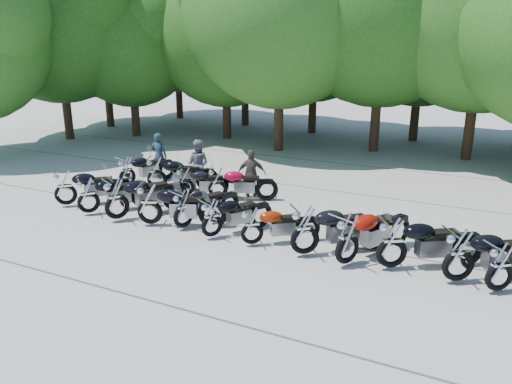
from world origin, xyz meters
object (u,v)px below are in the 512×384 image
at_px(motorcycle_4, 183,208).
at_px(motorcycle_11, 501,266).
at_px(motorcycle_1, 88,194).
at_px(rider_2, 251,174).
at_px(motorcycle_3, 149,203).
at_px(motorcycle_9, 393,241).
at_px(motorcycle_2, 116,197).
at_px(rider_0, 159,156).
at_px(motorcycle_5, 212,217).
at_px(motorcycle_0, 65,186).
at_px(motorcycle_13, 157,172).
at_px(motorcycle_15, 218,182).
at_px(motorcycle_10, 459,254).
at_px(motorcycle_7, 305,229).
at_px(motorcycle_8, 348,237).
at_px(rider_1, 198,164).
at_px(motorcycle_14, 185,181).
at_px(motorcycle_6, 252,225).
at_px(motorcycle_12, 127,170).

bearing_deg(motorcycle_4, motorcycle_11, -159.25).
distance_m(motorcycle_1, rider_2, 5.19).
bearing_deg(motorcycle_3, motorcycle_9, -111.17).
bearing_deg(motorcycle_2, rider_0, -39.55).
relative_size(motorcycle_4, motorcycle_5, 1.03).
xyz_separation_m(motorcycle_0, motorcycle_13, (1.56, 2.65, 0.02)).
xyz_separation_m(motorcycle_3, motorcycle_11, (8.94, 0.03, -0.07)).
distance_m(motorcycle_3, rider_0, 5.12).
distance_m(motorcycle_13, motorcycle_15, 2.42).
relative_size(motorcycle_11, motorcycle_15, 1.00).
relative_size(motorcycle_5, motorcycle_10, 0.86).
distance_m(motorcycle_7, rider_2, 4.95).
relative_size(motorcycle_0, motorcycle_9, 0.94).
distance_m(motorcycle_1, rider_0, 4.34).
relative_size(motorcycle_0, motorcycle_10, 0.95).
bearing_deg(motorcycle_8, motorcycle_15, -3.14).
distance_m(motorcycle_2, rider_1, 3.88).
distance_m(motorcycle_0, motorcycle_10, 11.59).
xyz_separation_m(motorcycle_4, motorcycle_14, (-1.58, 2.46, -0.05)).
relative_size(motorcycle_5, motorcycle_13, 0.89).
xyz_separation_m(motorcycle_15, rider_2, (0.85, 0.77, 0.18)).
height_order(motorcycle_0, motorcycle_9, motorcycle_9).
height_order(motorcycle_1, motorcycle_9, motorcycle_9).
distance_m(motorcycle_9, rider_0, 10.39).
relative_size(motorcycle_6, motorcycle_8, 0.80).
bearing_deg(motorcycle_9, motorcycle_13, 39.81).
bearing_deg(motorcycle_12, motorcycle_1, 128.57).
bearing_deg(motorcycle_14, motorcycle_15, -102.62).
bearing_deg(motorcycle_8, rider_0, -0.24).
bearing_deg(motorcycle_0, motorcycle_9, -132.61).
bearing_deg(motorcycle_2, motorcycle_13, -46.13).
height_order(motorcycle_15, rider_2, rider_2).
height_order(motorcycle_6, motorcycle_11, motorcycle_11).
relative_size(motorcycle_2, motorcycle_6, 1.25).
relative_size(motorcycle_3, rider_2, 1.53).
bearing_deg(motorcycle_8, motorcycle_9, -139.57).
bearing_deg(motorcycle_15, motorcycle_5, -177.02).
height_order(motorcycle_4, motorcycle_8, motorcycle_8).
distance_m(motorcycle_11, rider_1, 10.44).
xyz_separation_m(motorcycle_3, motorcycle_5, (2.04, -0.02, -0.09)).
bearing_deg(motorcycle_11, rider_0, 31.22).
xyz_separation_m(motorcycle_10, motorcycle_11, (0.81, -0.09, -0.08)).
bearing_deg(motorcycle_4, rider_1, -41.34).
bearing_deg(motorcycle_0, motorcycle_13, -72.64).
xyz_separation_m(motorcycle_8, motorcycle_12, (-8.85, 2.84, -0.09)).
bearing_deg(motorcycle_2, rider_1, -65.75).
xyz_separation_m(motorcycle_7, rider_1, (-5.46, 3.80, 0.16)).
xyz_separation_m(motorcycle_2, motorcycle_13, (-0.78, 2.95, -0.04)).
height_order(motorcycle_1, motorcycle_10, motorcycle_10).
relative_size(motorcycle_1, motorcycle_12, 1.02).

